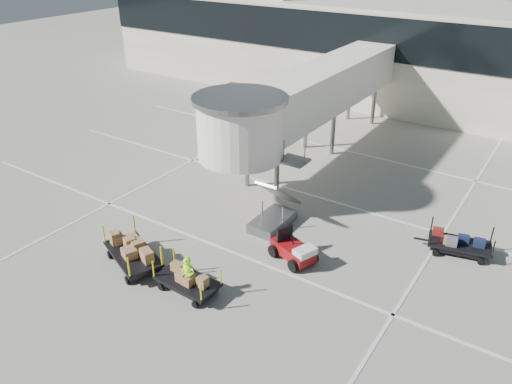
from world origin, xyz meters
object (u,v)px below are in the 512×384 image
(suitcase_cart, at_px, (459,245))
(ground_worker, at_px, (188,276))
(baggage_tug, at_px, (294,250))
(box_cart_far, at_px, (133,252))
(box_cart_near, at_px, (189,281))
(belt_loader, at_px, (245,96))

(suitcase_cart, bearing_deg, ground_worker, -145.71)
(baggage_tug, distance_m, box_cart_far, 7.16)
(box_cart_near, bearing_deg, belt_loader, 121.45)
(belt_loader, bearing_deg, box_cart_near, -63.49)
(suitcase_cart, relative_size, box_cart_far, 0.87)
(baggage_tug, height_order, ground_worker, ground_worker)
(box_cart_near, bearing_deg, ground_worker, -51.63)
(box_cart_far, bearing_deg, box_cart_near, 20.85)
(baggage_tug, bearing_deg, suitcase_cart, 57.71)
(baggage_tug, xyz_separation_m, ground_worker, (-2.36, -4.44, 0.37))
(baggage_tug, relative_size, box_cart_near, 0.71)
(suitcase_cart, distance_m, belt_loader, 24.60)
(suitcase_cart, bearing_deg, belt_loader, 135.21)
(box_cart_far, height_order, belt_loader, belt_loader)
(suitcase_cart, distance_m, ground_worker, 12.38)
(box_cart_near, height_order, belt_loader, belt_loader)
(box_cart_far, bearing_deg, ground_worker, 18.88)
(box_cart_far, distance_m, ground_worker, 3.43)
(suitcase_cart, height_order, ground_worker, ground_worker)
(baggage_tug, bearing_deg, box_cart_near, -99.62)
(baggage_tug, relative_size, ground_worker, 1.34)
(ground_worker, bearing_deg, baggage_tug, 52.77)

